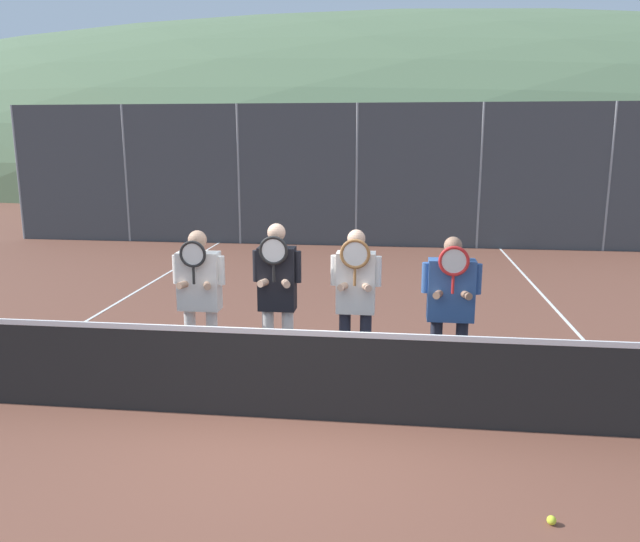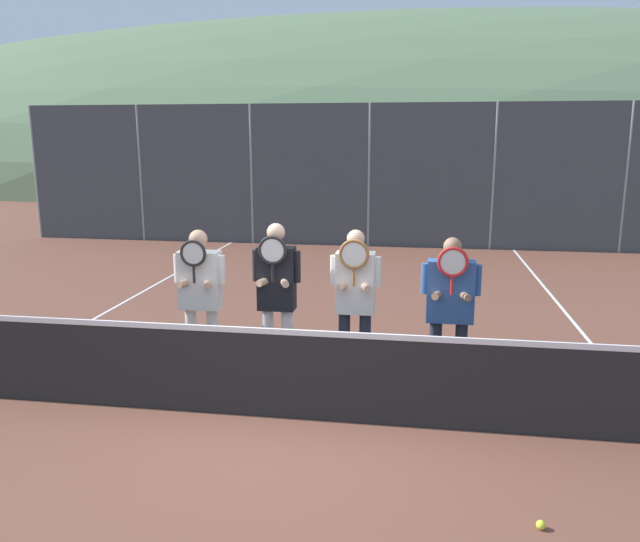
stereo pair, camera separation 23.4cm
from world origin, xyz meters
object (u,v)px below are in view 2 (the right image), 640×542
object	(u,v)px
car_far_left	(198,197)
car_left_of_center	(359,200)
car_center	(531,202)
tennis_ball_on_court	(541,525)
player_center_left	(277,293)
player_leftmost	(200,291)
player_rightmost	(450,304)
player_center_right	(355,296)

from	to	relation	value
car_far_left	car_left_of_center	world-z (taller)	car_far_left
car_center	tennis_ball_on_court	size ratio (longest dim) A/B	65.15
player_center_left	tennis_ball_on_court	size ratio (longest dim) A/B	27.17
player_leftmost	car_far_left	bearing A→B (deg)	109.92
player_leftmost	car_left_of_center	xyz separation A→B (m)	(0.65, 12.20, -0.13)
player_center_left	car_center	bearing A→B (deg)	68.75
player_rightmost	car_left_of_center	bearing A→B (deg)	99.86
player_rightmost	car_left_of_center	distance (m)	12.46
player_rightmost	car_far_left	xyz separation A→B (m)	(-7.19, 12.24, -0.12)
player_leftmost	player_center_right	bearing A→B (deg)	1.12
player_center_right	car_center	distance (m)	12.65
player_center_left	player_center_right	xyz separation A→B (m)	(0.86, 0.11, -0.03)
player_center_right	player_rightmost	size ratio (longest dim) A/B	1.02
car_far_left	tennis_ball_on_court	xyz separation A→B (m)	(7.77, -14.56, -0.88)
player_center_left	tennis_ball_on_court	distance (m)	3.54
player_center_right	car_left_of_center	distance (m)	12.21
player_rightmost	car_center	size ratio (longest dim) A/B	0.39
player_center_right	car_left_of_center	size ratio (longest dim) A/B	0.38
player_rightmost	car_center	bearing A→B (deg)	76.81
player_leftmost	car_center	distance (m)	13.33
player_leftmost	car_left_of_center	distance (m)	12.22
car_far_left	tennis_ball_on_court	bearing A→B (deg)	-61.92
car_left_of_center	car_center	size ratio (longest dim) A/B	1.05
player_leftmost	car_center	xyz separation A→B (m)	(5.64, 12.08, -0.11)
player_center_left	player_rightmost	distance (m)	1.88
car_far_left	car_center	world-z (taller)	car_center
player_leftmost	tennis_ball_on_court	distance (m)	4.26
player_center_left	car_center	distance (m)	13.04
car_far_left	car_center	bearing A→B (deg)	-0.47
player_rightmost	player_center_right	bearing A→B (deg)	173.62
player_leftmost	car_left_of_center	size ratio (longest dim) A/B	0.37
player_leftmost	player_center_left	xyz separation A→B (m)	(0.91, -0.08, 0.04)
car_far_left	car_left_of_center	distance (m)	5.06
car_left_of_center	car_center	distance (m)	4.98
player_center_right	car_left_of_center	world-z (taller)	same
player_center_left	player_center_right	bearing A→B (deg)	7.45
player_rightmost	tennis_ball_on_court	distance (m)	2.59
car_center	tennis_ball_on_court	world-z (taller)	car_center
player_center_right	car_center	world-z (taller)	car_center
player_leftmost	player_center_right	size ratio (longest dim) A/B	0.98
player_center_left	player_rightmost	world-z (taller)	player_center_left
player_leftmost	player_center_left	world-z (taller)	player_center_left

